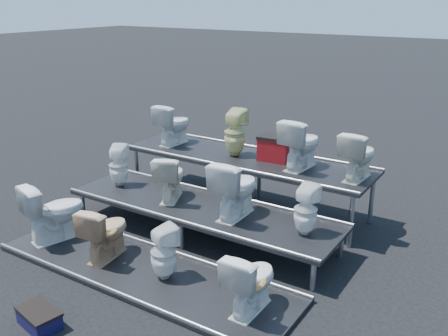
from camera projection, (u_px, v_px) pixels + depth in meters
The scene contains 18 objects.
ground at pixel (201, 235), 7.43m from camera, with size 80.00×80.00×0.00m, color black.
tier_front at pixel (143, 272), 6.38m from camera, with size 4.20×1.20×0.06m, color black.
tier_mid at pixel (201, 221), 7.35m from camera, with size 4.20×1.20×0.46m, color black.
tier_back at pixel (246, 182), 8.32m from camera, with size 4.20×1.20×0.86m, color black.
toilet_0 at pixel (55, 211), 7.06m from camera, with size 0.48×0.84×0.86m, color white.
toilet_1 at pixel (105, 231), 6.57m from camera, with size 0.42×0.73×0.75m, color tan.
toilet_2 at pixel (163, 252), 6.08m from camera, with size 0.32×0.32×0.70m, color white.
toilet_3 at pixel (251, 280), 5.45m from camera, with size 0.41×0.72×0.74m, color white.
toilet_4 at pixel (119, 166), 7.99m from camera, with size 0.30×0.31×0.68m, color white.
toilet_5 at pixel (170, 177), 7.45m from camera, with size 0.39×0.69×0.70m, color silver.
toilet_6 at pixel (235, 188), 6.84m from camera, with size 0.46×0.81×0.83m, color white.
toilet_7 at pixel (306, 210), 6.33m from camera, with size 0.30×0.31×0.67m, color white.
toilet_8 at pixel (173, 124), 8.82m from camera, with size 0.40×0.71×0.72m, color white.
toilet_9 at pixel (235, 133), 8.16m from camera, with size 0.35×0.36×0.78m, color beige.
toilet_10 at pixel (301, 143), 7.57m from camera, with size 0.44×0.77×0.78m, color white.
toilet_11 at pixel (358, 155), 7.12m from camera, with size 0.40×0.70×0.71m, color silver.
red_crate at pixel (275, 149), 8.02m from camera, with size 0.49×0.39×0.35m, color maroon.
step_stool at pixel (39, 319), 5.35m from camera, with size 0.49×0.29×0.18m, color black.
Camera 1 is at (3.89, -5.46, 3.37)m, focal length 40.00 mm.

